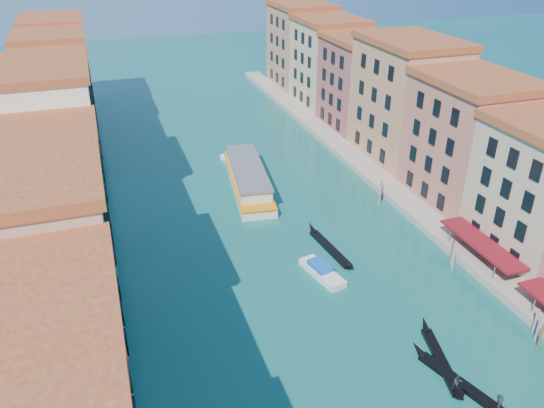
{
  "coord_description": "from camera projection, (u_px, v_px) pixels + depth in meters",
  "views": [
    {
      "loc": [
        -19.0,
        -4.11,
        37.15
      ],
      "look_at": [
        -1.02,
        49.32,
        7.13
      ],
      "focal_mm": 35.0,
      "sensor_mm": 36.0,
      "label": 1
    }
  ],
  "objects": [
    {
      "name": "motorboat_far",
      "position": [
        234.0,
        160.0,
        92.33
      ],
      "size": [
        3.81,
        6.69,
        1.32
      ],
      "rotation": [
        0.0,
        0.0,
        0.3
      ],
      "color": "white",
      "rests_on": "ground"
    },
    {
      "name": "gondola_right",
      "position": [
        442.0,
        361.0,
        50.2
      ],
      "size": [
        3.54,
        11.13,
        2.25
      ],
      "rotation": [
        0.0,
        0.0,
        -0.24
      ],
      "color": "black",
      "rests_on": "ground"
    },
    {
      "name": "motorboat_mid",
      "position": [
        322.0,
        271.0,
        62.89
      ],
      "size": [
        3.59,
        7.16,
        1.42
      ],
      "rotation": [
        0.0,
        0.0,
        0.22
      ],
      "color": "silver",
      "rests_on": "ground"
    },
    {
      "name": "right_bank_palazzos",
      "position": [
        425.0,
        117.0,
        84.49
      ],
      "size": [
        12.8,
        128.4,
        21.0
      ],
      "color": "#9E4035",
      "rests_on": "ground"
    },
    {
      "name": "left_bank_palazzos",
      "position": [
        51.0,
        163.0,
        68.47
      ],
      "size": [
        12.8,
        128.4,
        21.0
      ],
      "color": "beige",
      "rests_on": "ground"
    },
    {
      "name": "mooring_poles_right",
      "position": [
        518.0,
        312.0,
        55.11
      ],
      "size": [
        1.44,
        54.24,
        3.2
      ],
      "color": "#56311D",
      "rests_on": "ground"
    },
    {
      "name": "gondola_far",
      "position": [
        329.0,
        247.0,
        67.97
      ],
      "size": [
        2.1,
        11.91,
        1.69
      ],
      "rotation": [
        0.0,
        0.0,
        0.1
      ],
      "color": "black",
      "rests_on": "ground"
    },
    {
      "name": "quay",
      "position": [
        375.0,
        176.0,
        86.59
      ],
      "size": [
        4.0,
        140.0,
        1.0
      ],
      "primitive_type": "cube",
      "color": "gray",
      "rests_on": "ground"
    },
    {
      "name": "gondola_fore",
      "position": [
        461.0,
        382.0,
        47.88
      ],
      "size": [
        4.48,
        11.4,
        2.34
      ],
      "rotation": [
        0.0,
        0.0,
        0.32
      ],
      "color": "black",
      "rests_on": "ground"
    },
    {
      "name": "vaporetto_far",
      "position": [
        248.0,
        177.0,
        83.87
      ],
      "size": [
        8.14,
        23.19,
        3.38
      ],
      "rotation": [
        0.0,
        0.0,
        -0.13
      ],
      "color": "silver",
      "rests_on": "ground"
    }
  ]
}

